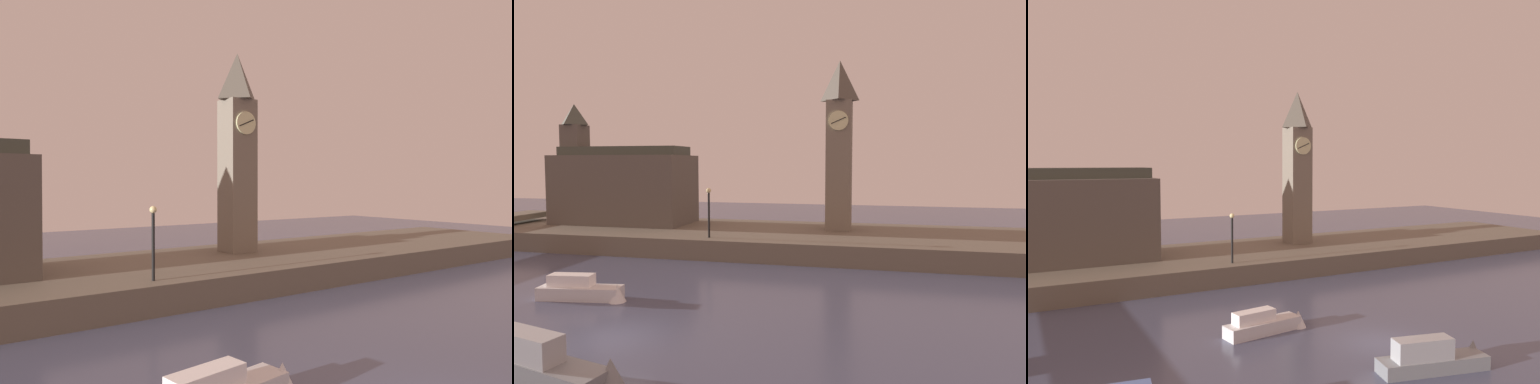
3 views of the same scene
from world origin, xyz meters
The scene contains 7 objects.
ground_plane centered at (0.00, 0.00, 0.00)m, with size 120.00×120.00×0.00m, color #474C66.
far_embankment centered at (0.00, 20.00, 0.75)m, with size 70.00×12.00×1.50m, color #6B6051.
clock_tower centered at (7.43, 21.54, 8.70)m, with size 2.25×2.30×13.88m.
parliament_hall centered at (-12.59, 21.39, 5.04)m, with size 12.27×5.87×11.08m.
streetlamp centered at (-1.65, 15.31, 3.82)m, with size 0.36×0.36×3.69m.
boat_ferry_white centered at (-4.18, 4.21, 0.47)m, with size 4.89×1.74×1.44m.
boat_cruiser_grey centered at (0.14, -3.57, 0.52)m, with size 5.61×2.30×1.79m.
Camera 3 is at (-15.96, -19.42, 8.92)m, focal length 35.87 mm.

